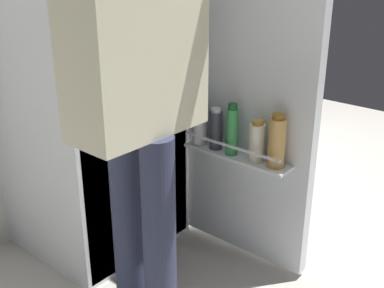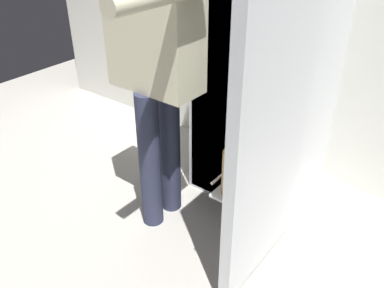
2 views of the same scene
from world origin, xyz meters
name	(u,v)px [view 2 (image 2 of 2)]	position (x,y,z in m)	size (l,w,h in m)	color
ground_plane	(208,226)	(0.00, 0.00, 0.00)	(5.90, 5.90, 0.00)	#B7B2A8
refrigerator	(268,67)	(0.03, 0.51, 0.83)	(0.72, 1.28, 1.66)	silver
person	(157,55)	(-0.28, -0.07, 0.98)	(0.54, 0.78, 1.63)	#2D334C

